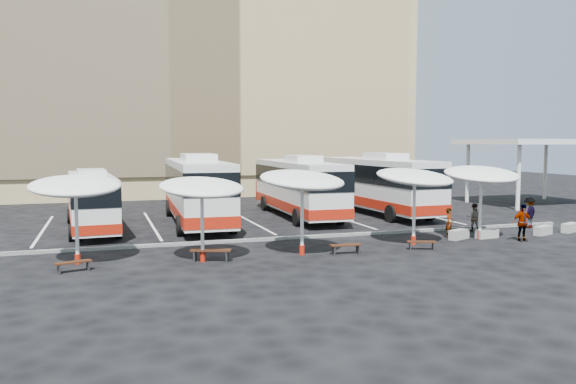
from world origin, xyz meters
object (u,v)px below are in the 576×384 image
object	(u,v)px
bus_2	(298,185)
passenger_0	(450,223)
conc_bench_1	(487,234)
passenger_3	(529,213)
wood_bench_2	(346,247)
passenger_2	(522,223)
sunshade_0	(75,186)
passenger_1	(474,217)
conc_bench_0	(459,234)
bus_0	(91,199)
sunshade_4	(481,175)
bus_3	(377,182)
conc_bench_2	(543,230)
sunshade_3	(415,178)
sunshade_2	(302,180)
wood_bench_0	(73,264)
wood_bench_1	(211,252)
bus_1	(197,188)
wood_bench_3	(422,243)
sunshade_1	(202,188)
conc_bench_3	(570,228)

from	to	relation	value
bus_2	passenger_0	distance (m)	11.58
conc_bench_1	passenger_3	xyz separation A→B (m)	(4.57, 2.16, 0.66)
wood_bench_2	passenger_2	distance (m)	9.77
sunshade_0	passenger_1	distance (m)	20.83
passenger_3	conc_bench_0	bearing A→B (deg)	-5.51
bus_0	sunshade_4	bearing A→B (deg)	-30.14
conc_bench_1	bus_0	bearing A→B (deg)	154.22
bus_3	conc_bench_2	world-z (taller)	bus_3
bus_3	sunshade_0	bearing A→B (deg)	-151.63
sunshade_3	passenger_1	bearing A→B (deg)	25.27
wood_bench_2	passenger_1	size ratio (longest dim) A/B	0.93
sunshade_2	wood_bench_2	size ratio (longest dim) A/B	3.13
passenger_0	passenger_2	world-z (taller)	passenger_2
sunshade_0	conc_bench_0	bearing A→B (deg)	0.60
wood_bench_0	wood_bench_1	xyz separation A→B (m)	(5.33, 0.23, 0.08)
bus_1	passenger_2	distance (m)	18.40
wood_bench_2	conc_bench_0	size ratio (longest dim) A/B	1.11
wood_bench_2	wood_bench_0	bearing A→B (deg)	179.53
wood_bench_3	wood_bench_1	bearing A→B (deg)	177.06
wood_bench_0	wood_bench_3	xyz separation A→B (m)	(15.01, -0.27, -0.00)
bus_1	sunshade_0	xyz separation A→B (m)	(-6.45, -10.00, 0.99)
sunshade_1	passenger_2	size ratio (longest dim) A/B	2.22
sunshade_3	wood_bench_3	bearing A→B (deg)	-104.87
sunshade_0	wood_bench_2	size ratio (longest dim) A/B	2.57
sunshade_1	conc_bench_2	bearing A→B (deg)	3.27
conc_bench_3	bus_3	bearing A→B (deg)	120.02
bus_3	wood_bench_1	bearing A→B (deg)	-140.24
wood_bench_1	wood_bench_0	bearing A→B (deg)	-177.53
passenger_0	sunshade_3	bearing A→B (deg)	160.15
conc_bench_3	passenger_0	xyz separation A→B (m)	(-7.44, 0.48, 0.52)
wood_bench_3	passenger_0	xyz separation A→B (m)	(3.15, 2.42, 0.46)
bus_2	sunshade_2	xyz separation A→B (m)	(-4.11, -12.32, 1.19)
sunshade_0	wood_bench_3	world-z (taller)	sunshade_0
bus_3	sunshade_0	world-z (taller)	bus_3
conc_bench_0	conc_bench_1	size ratio (longest dim) A/B	1.05
sunshade_2	passenger_3	xyz separation A→B (m)	(15.13, 3.27, -2.40)
sunshade_2	passenger_0	distance (m)	9.30
bus_1	bus_2	world-z (taller)	bus_1
bus_2	conc_bench_3	bearing A→B (deg)	-40.25
wood_bench_1	conc_bench_3	bearing A→B (deg)	4.08
sunshade_4	wood_bench_0	distance (m)	19.71
sunshade_3	wood_bench_2	xyz separation A→B (m)	(-4.06, -1.10, -2.92)
sunshade_4	passenger_1	size ratio (longest dim) A/B	2.75
wood_bench_0	conc_bench_3	xyz separation A→B (m)	(25.59, 1.68, -0.07)
conc_bench_0	passenger_2	bearing A→B (deg)	-29.16
bus_1	conc_bench_2	distance (m)	19.79
conc_bench_2	conc_bench_3	xyz separation A→B (m)	(2.12, 0.29, 0.01)
wood_bench_1	conc_bench_0	bearing A→B (deg)	6.19
bus_0	conc_bench_0	xyz separation A→B (m)	(17.88, -9.20, -1.53)
sunshade_1	wood_bench_2	world-z (taller)	sunshade_1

